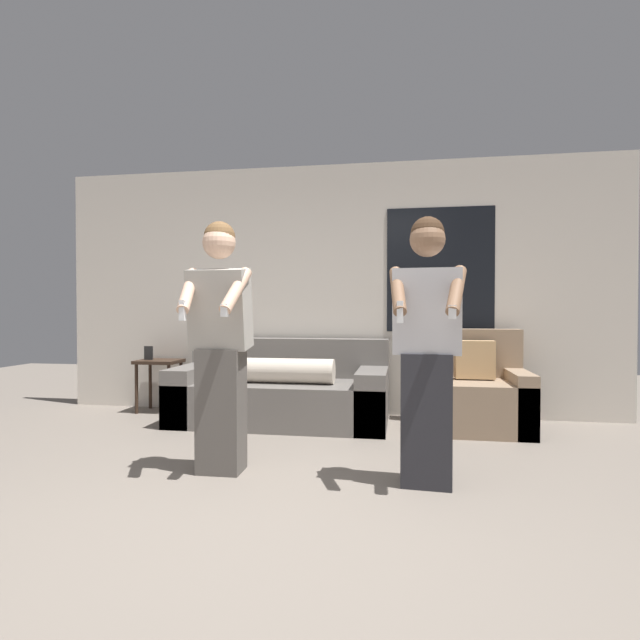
{
  "coord_description": "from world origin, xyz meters",
  "views": [
    {
      "loc": [
        0.77,
        -2.37,
        1.12
      ],
      "look_at": [
        0.22,
        0.9,
        1.06
      ],
      "focal_mm": 28.0,
      "sensor_mm": 36.0,
      "label": 1
    }
  ],
  "objects_px": {
    "side_table": "(159,369)",
    "person_right": "(427,349)",
    "person_left": "(220,343)",
    "armchair": "(475,395)",
    "couch": "(282,393)"
  },
  "relations": [
    {
      "from": "couch",
      "to": "side_table",
      "type": "height_order",
      "value": "couch"
    },
    {
      "from": "person_right",
      "to": "side_table",
      "type": "bearing_deg",
      "value": 146.09
    },
    {
      "from": "person_left",
      "to": "person_right",
      "type": "relative_size",
      "value": 1.01
    },
    {
      "from": "side_table",
      "to": "person_left",
      "type": "distance_m",
      "value": 2.38
    },
    {
      "from": "person_left",
      "to": "person_right",
      "type": "distance_m",
      "value": 1.4
    },
    {
      "from": "side_table",
      "to": "person_left",
      "type": "xyz_separation_m",
      "value": [
        1.42,
        -1.86,
        0.42
      ]
    },
    {
      "from": "person_left",
      "to": "armchair",
      "type": "bearing_deg",
      "value": 39.92
    },
    {
      "from": "person_left",
      "to": "side_table",
      "type": "bearing_deg",
      "value": 127.36
    },
    {
      "from": "couch",
      "to": "person_left",
      "type": "relative_size",
      "value": 1.21
    },
    {
      "from": "armchair",
      "to": "side_table",
      "type": "relative_size",
      "value": 1.3
    },
    {
      "from": "couch",
      "to": "armchair",
      "type": "relative_size",
      "value": 2.23
    },
    {
      "from": "side_table",
      "to": "couch",
      "type": "bearing_deg",
      "value": -10.55
    },
    {
      "from": "armchair",
      "to": "couch",
      "type": "bearing_deg",
      "value": -179.46
    },
    {
      "from": "couch",
      "to": "person_right",
      "type": "relative_size",
      "value": 1.22
    },
    {
      "from": "side_table",
      "to": "person_right",
      "type": "relative_size",
      "value": 0.42
    }
  ]
}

